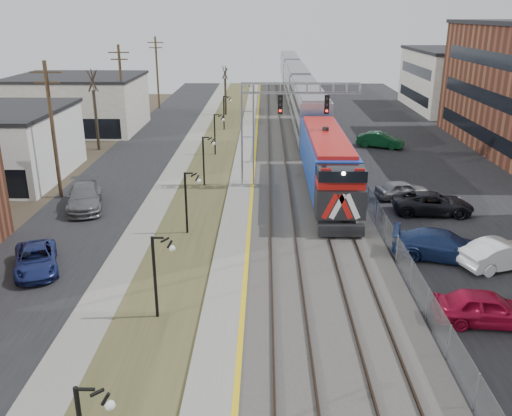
{
  "coord_description": "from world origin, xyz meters",
  "views": [
    {
      "loc": [
        0.86,
        -13.47,
        13.11
      ],
      "look_at": [
        0.37,
        15.6,
        2.6
      ],
      "focal_mm": 38.0,
      "sensor_mm": 36.0,
      "label": 1
    }
  ],
  "objects_px": {
    "train": "(299,92)",
    "car_lot_b": "(503,255)",
    "car_lot_a": "(486,309)",
    "signal_gantry": "(270,117)"
  },
  "relations": [
    {
      "from": "train",
      "to": "signal_gantry",
      "type": "height_order",
      "value": "signal_gantry"
    },
    {
      "from": "car_lot_a",
      "to": "car_lot_b",
      "type": "bearing_deg",
      "value": -22.6
    },
    {
      "from": "train",
      "to": "car_lot_a",
      "type": "bearing_deg",
      "value": -84.46
    },
    {
      "from": "train",
      "to": "car_lot_b",
      "type": "height_order",
      "value": "train"
    },
    {
      "from": "train",
      "to": "car_lot_a",
      "type": "xyz_separation_m",
      "value": [
        5.2,
        -53.71,
        -2.14
      ]
    },
    {
      "from": "train",
      "to": "car_lot_a",
      "type": "distance_m",
      "value": 54.0
    },
    {
      "from": "signal_gantry",
      "to": "car_lot_a",
      "type": "bearing_deg",
      "value": -64.95
    },
    {
      "from": "signal_gantry",
      "to": "car_lot_b",
      "type": "relative_size",
      "value": 1.88
    },
    {
      "from": "car_lot_b",
      "to": "car_lot_a",
      "type": "bearing_deg",
      "value": 132.01
    },
    {
      "from": "car_lot_b",
      "to": "train",
      "type": "bearing_deg",
      "value": -10.15
    }
  ]
}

